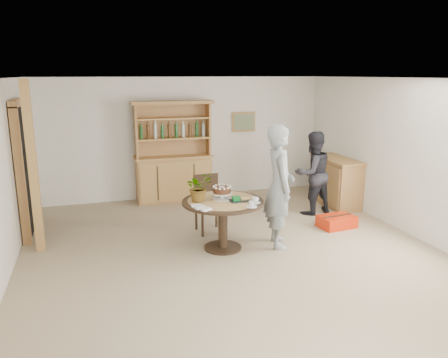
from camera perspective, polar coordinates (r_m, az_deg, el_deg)
ground at (r=6.28m, az=1.88°, el=-10.47°), size 7.00×7.00×0.00m
room_shell at (r=5.80m, az=2.02°, el=5.46°), size 6.04×7.04×2.52m
doorway at (r=7.63m, az=-24.72°, el=1.35°), size 0.13×1.10×2.18m
pine_post at (r=6.80m, az=-23.70°, el=1.32°), size 0.12×0.12×2.50m
hutch at (r=9.00m, az=-6.63°, el=1.50°), size 1.62×0.54×2.04m
sideboard at (r=8.98m, az=14.39°, el=-0.28°), size 0.54×1.26×0.94m
dining_table at (r=6.44m, az=-0.15°, el=-4.08°), size 1.20×1.20×0.76m
dining_chair at (r=7.22m, az=-2.10°, el=-2.70°), size 0.44×0.44×0.95m
birthday_cake at (r=6.41m, az=-0.28°, el=-1.58°), size 0.30×0.30×0.20m
flower_vase at (r=6.30m, az=-3.33°, el=-1.05°), size 0.47×0.44×0.42m
gift_tray at (r=6.34m, az=2.04°, el=-2.67°), size 0.30×0.20×0.08m
coffee_cup_a at (r=6.26m, az=4.11°, el=-2.79°), size 0.15×0.15×0.09m
coffee_cup_b at (r=6.07m, az=3.63°, el=-3.36°), size 0.15×0.15×0.08m
napkins at (r=6.00m, az=-3.03°, el=-3.74°), size 0.24×0.33×0.03m
teen_boy at (r=6.55m, az=7.24°, el=-0.95°), size 0.58×0.75×1.85m
adult_person at (r=8.22m, az=11.50°, el=0.76°), size 0.84×0.71×1.54m
red_suitcase at (r=7.73m, az=14.51°, el=-5.40°), size 0.65×0.47×0.21m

